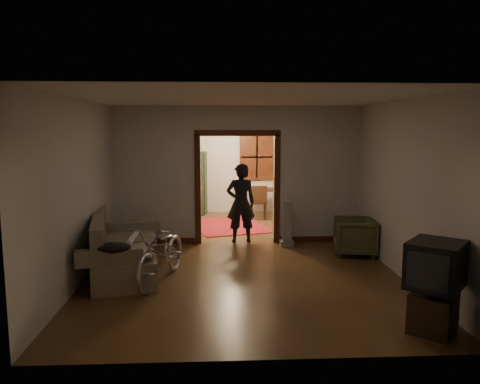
{
  "coord_description": "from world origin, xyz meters",
  "views": [
    {
      "loc": [
        -0.43,
        -8.76,
        2.38
      ],
      "look_at": [
        0.0,
        -0.3,
        1.2
      ],
      "focal_mm": 35.0,
      "sensor_mm": 36.0,
      "label": 1
    }
  ],
  "objects": [
    {
      "name": "sofa",
      "position": [
        -1.95,
        -1.3,
        0.48
      ],
      "size": [
        1.35,
        2.23,
        0.96
      ],
      "primitive_type": "cube",
      "rotation": [
        0.0,
        0.0,
        0.21
      ],
      "color": "brown",
      "rests_on": "floor"
    },
    {
      "name": "chandelier",
      "position": [
        0.0,
        2.5,
        2.35
      ],
      "size": [
        0.24,
        0.24,
        0.24
      ],
      "primitive_type": "sphere",
      "color": "#FFE0A5",
      "rests_on": "ceiling"
    },
    {
      "name": "ceiling",
      "position": [
        0.0,
        0.0,
        2.8
      ],
      "size": [
        5.0,
        8.5,
        0.01
      ],
      "primitive_type": "cube",
      "color": "white",
      "rests_on": "floor"
    },
    {
      "name": "door_casing",
      "position": [
        0.0,
        0.75,
        1.1
      ],
      "size": [
        1.74,
        0.2,
        2.32
      ],
      "primitive_type": "cube",
      "color": "#3E1C0E",
      "rests_on": "floor"
    },
    {
      "name": "floor",
      "position": [
        0.0,
        0.0,
        0.0
      ],
      "size": [
        5.0,
        8.5,
        0.01
      ],
      "primitive_type": "cube",
      "color": "#3E2714",
      "rests_on": "ground"
    },
    {
      "name": "person",
      "position": [
        0.07,
        0.76,
        0.82
      ],
      "size": [
        0.63,
        0.45,
        1.64
      ],
      "primitive_type": "imported",
      "rotation": [
        0.0,
        0.0,
        3.24
      ],
      "color": "black",
      "rests_on": "floor"
    },
    {
      "name": "desk_chair",
      "position": [
        0.66,
        3.17,
        0.44
      ],
      "size": [
        0.5,
        0.5,
        0.89
      ],
      "primitive_type": "cube",
      "rotation": [
        0.0,
        0.0,
        0.34
      ],
      "color": "#331E11",
      "rests_on": "floor"
    },
    {
      "name": "wall_right",
      "position": [
        2.5,
        0.0,
        1.4
      ],
      "size": [
        0.02,
        8.5,
        2.8
      ],
      "primitive_type": "cube",
      "color": "beige",
      "rests_on": "floor"
    },
    {
      "name": "wall_left",
      "position": [
        -2.5,
        0.0,
        1.4
      ],
      "size": [
        0.02,
        8.5,
        2.8
      ],
      "primitive_type": "cube",
      "color": "beige",
      "rests_on": "floor"
    },
    {
      "name": "rolled_paper",
      "position": [
        -1.85,
        -1.0,
        0.53
      ],
      "size": [
        0.1,
        0.83,
        0.1
      ],
      "primitive_type": "cylinder",
      "rotation": [
        1.57,
        0.0,
        0.0
      ],
      "color": "beige",
      "rests_on": "sofa"
    },
    {
      "name": "locker",
      "position": [
        -1.16,
        3.98,
        0.86
      ],
      "size": [
        0.94,
        0.65,
        1.72
      ],
      "primitive_type": "cube",
      "rotation": [
        0.0,
        0.0,
        -0.21
      ],
      "color": "#233721",
      "rests_on": "floor"
    },
    {
      "name": "wall_back",
      "position": [
        0.0,
        4.25,
        1.4
      ],
      "size": [
        5.0,
        0.02,
        2.8
      ],
      "primitive_type": "cube",
      "color": "beige",
      "rests_on": "floor"
    },
    {
      "name": "light_switch",
      "position": [
        1.05,
        0.68,
        1.25
      ],
      "size": [
        0.08,
        0.01,
        0.12
      ],
      "primitive_type": "cube",
      "color": "silver",
      "rests_on": "partition_wall"
    },
    {
      "name": "partition_wall",
      "position": [
        0.0,
        0.75,
        1.4
      ],
      "size": [
        5.0,
        0.14,
        2.8
      ],
      "primitive_type": "cube",
      "color": "beige",
      "rests_on": "floor"
    },
    {
      "name": "jacket",
      "position": [
        -1.9,
        -2.21,
        0.68
      ],
      "size": [
        0.5,
        0.37,
        0.15
      ],
      "primitive_type": "ellipsoid",
      "color": "black",
      "rests_on": "sofa"
    },
    {
      "name": "vacuum",
      "position": [
        0.98,
        0.4,
        0.44
      ],
      "size": [
        0.3,
        0.26,
        0.89
      ],
      "primitive_type": "cube",
      "rotation": [
        0.0,
        0.0,
        -0.17
      ],
      "color": "gray",
      "rests_on": "floor"
    },
    {
      "name": "crt_tv",
      "position": [
        2.08,
        -3.68,
        0.81
      ],
      "size": [
        0.84,
        0.84,
        0.54
      ],
      "primitive_type": "cube",
      "rotation": [
        0.0,
        0.0,
        0.86
      ],
      "color": "black",
      "rests_on": "tv_stand"
    },
    {
      "name": "oriental_rug",
      "position": [
        -0.15,
        2.38,
        0.01
      ],
      "size": [
        2.12,
        2.48,
        0.02
      ],
      "primitive_type": "cube",
      "rotation": [
        0.0,
        0.0,
        0.26
      ],
      "color": "maroon",
      "rests_on": "floor"
    },
    {
      "name": "desk",
      "position": [
        0.95,
        3.66,
        0.36
      ],
      "size": [
        1.1,
        0.83,
        0.72
      ],
      "primitive_type": "cube",
      "rotation": [
        0.0,
        0.0,
        -0.32
      ],
      "color": "#331E11",
      "rests_on": "floor"
    },
    {
      "name": "bicycle",
      "position": [
        -1.28,
        -1.69,
        0.46
      ],
      "size": [
        1.05,
        1.85,
        0.92
      ],
      "primitive_type": "imported",
      "rotation": [
        0.0,
        0.0,
        -0.26
      ],
      "color": "silver",
      "rests_on": "floor"
    },
    {
      "name": "far_window",
      "position": [
        0.7,
        4.21,
        1.55
      ],
      "size": [
        0.98,
        0.06,
        1.28
      ],
      "primitive_type": "cube",
      "color": "black",
      "rests_on": "wall_back"
    },
    {
      "name": "armchair",
      "position": [
        2.15,
        -0.32,
        0.35
      ],
      "size": [
        0.89,
        0.87,
        0.7
      ],
      "primitive_type": "imported",
      "rotation": [
        0.0,
        0.0,
        -1.76
      ],
      "color": "#484B2A",
      "rests_on": "floor"
    },
    {
      "name": "globe",
      "position": [
        -1.16,
        3.98,
        1.94
      ],
      "size": [
        0.26,
        0.26,
        0.26
      ],
      "primitive_type": "sphere",
      "color": "#1E5972",
      "rests_on": "locker"
    },
    {
      "name": "tv_stand",
      "position": [
        2.08,
        -3.68,
        0.23
      ],
      "size": [
        0.68,
        0.69,
        0.46
      ],
      "primitive_type": "cube",
      "rotation": [
        0.0,
        0.0,
        0.86
      ],
      "color": "black",
      "rests_on": "floor"
    }
  ]
}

